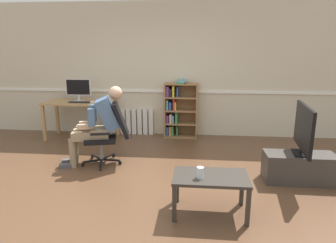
{
  "coord_description": "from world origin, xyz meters",
  "views": [
    {
      "loc": [
        0.57,
        -3.46,
        1.75
      ],
      "look_at": [
        0.15,
        0.85,
        0.7
      ],
      "focal_mm": 31.49,
      "sensor_mm": 36.0,
      "label": 1
    }
  ],
  "objects_px": {
    "imac_monitor": "(78,88)",
    "tv_screen": "(304,129)",
    "computer_mouse": "(92,102)",
    "person_seated": "(98,124)",
    "tv_stand": "(299,168)",
    "office_chair": "(110,131)",
    "drinking_glass": "(200,173)",
    "bookshelf": "(178,110)",
    "radiator": "(137,122)",
    "keyboard": "(80,102)",
    "coffee_table": "(210,181)",
    "computer_desk": "(81,106)"
  },
  "relations": [
    {
      "from": "bookshelf",
      "to": "person_seated",
      "type": "relative_size",
      "value": 0.97
    },
    {
      "from": "tv_screen",
      "to": "drinking_glass",
      "type": "relative_size",
      "value": 7.83
    },
    {
      "from": "imac_monitor",
      "to": "drinking_glass",
      "type": "distance_m",
      "value": 3.73
    },
    {
      "from": "imac_monitor",
      "to": "tv_screen",
      "type": "height_order",
      "value": "imac_monitor"
    },
    {
      "from": "tv_stand",
      "to": "coffee_table",
      "type": "relative_size",
      "value": 1.15
    },
    {
      "from": "computer_desk",
      "to": "person_seated",
      "type": "xyz_separation_m",
      "value": [
        0.8,
        -1.35,
        -0.0
      ]
    },
    {
      "from": "computer_mouse",
      "to": "tv_screen",
      "type": "distance_m",
      "value": 3.79
    },
    {
      "from": "bookshelf",
      "to": "office_chair",
      "type": "bearing_deg",
      "value": -121.15
    },
    {
      "from": "tv_stand",
      "to": "tv_screen",
      "type": "relative_size",
      "value": 0.98
    },
    {
      "from": "keyboard",
      "to": "bookshelf",
      "type": "distance_m",
      "value": 1.95
    },
    {
      "from": "bookshelf",
      "to": "drinking_glass",
      "type": "relative_size",
      "value": 9.71
    },
    {
      "from": "keyboard",
      "to": "drinking_glass",
      "type": "relative_size",
      "value": 3.5
    },
    {
      "from": "keyboard",
      "to": "computer_mouse",
      "type": "relative_size",
      "value": 4.26
    },
    {
      "from": "keyboard",
      "to": "bookshelf",
      "type": "bearing_deg",
      "value": 12.8
    },
    {
      "from": "computer_desk",
      "to": "tv_stand",
      "type": "relative_size",
      "value": 1.51
    },
    {
      "from": "imac_monitor",
      "to": "coffee_table",
      "type": "xyz_separation_m",
      "value": [
        2.54,
        -2.72,
        -0.63
      ]
    },
    {
      "from": "keyboard",
      "to": "coffee_table",
      "type": "height_order",
      "value": "keyboard"
    },
    {
      "from": "tv_stand",
      "to": "computer_desk",
      "type": "bearing_deg",
      "value": 155.15
    },
    {
      "from": "office_chair",
      "to": "coffee_table",
      "type": "xyz_separation_m",
      "value": [
        1.5,
        -1.34,
        -0.15
      ]
    },
    {
      "from": "computer_desk",
      "to": "computer_mouse",
      "type": "xyz_separation_m",
      "value": [
        0.28,
        -0.12,
        0.12
      ]
    },
    {
      "from": "person_seated",
      "to": "tv_screen",
      "type": "distance_m",
      "value": 2.94
    },
    {
      "from": "bookshelf",
      "to": "person_seated",
      "type": "height_order",
      "value": "person_seated"
    },
    {
      "from": "keyboard",
      "to": "radiator",
      "type": "xyz_separation_m",
      "value": [
        1.01,
        0.53,
        -0.5
      ]
    },
    {
      "from": "computer_mouse",
      "to": "drinking_glass",
      "type": "bearing_deg",
      "value": -51.31
    },
    {
      "from": "person_seated",
      "to": "tv_stand",
      "type": "distance_m",
      "value": 2.97
    },
    {
      "from": "bookshelf",
      "to": "radiator",
      "type": "distance_m",
      "value": 0.94
    },
    {
      "from": "radiator",
      "to": "tv_stand",
      "type": "bearing_deg",
      "value": -38.4
    },
    {
      "from": "computer_desk",
      "to": "imac_monitor",
      "type": "bearing_deg",
      "value": 129.47
    },
    {
      "from": "keyboard",
      "to": "tv_screen",
      "type": "relative_size",
      "value": 0.45
    },
    {
      "from": "computer_desk",
      "to": "tv_screen",
      "type": "xyz_separation_m",
      "value": [
        3.71,
        -1.72,
        0.09
      ]
    },
    {
      "from": "office_chair",
      "to": "imac_monitor",
      "type": "bearing_deg",
      "value": -156.94
    },
    {
      "from": "tv_stand",
      "to": "office_chair",
      "type": "bearing_deg",
      "value": 171.41
    },
    {
      "from": "office_chair",
      "to": "drinking_glass",
      "type": "relative_size",
      "value": 8.1
    },
    {
      "from": "keyboard",
      "to": "computer_mouse",
      "type": "xyz_separation_m",
      "value": [
        0.24,
        0.02,
        0.01
      ]
    },
    {
      "from": "drinking_glass",
      "to": "office_chair",
      "type": "bearing_deg",
      "value": 134.6
    },
    {
      "from": "computer_mouse",
      "to": "drinking_glass",
      "type": "height_order",
      "value": "computer_mouse"
    },
    {
      "from": "imac_monitor",
      "to": "computer_mouse",
      "type": "bearing_deg",
      "value": -29.68
    },
    {
      "from": "computer_mouse",
      "to": "radiator",
      "type": "xyz_separation_m",
      "value": [
        0.77,
        0.51,
        -0.5
      ]
    },
    {
      "from": "imac_monitor",
      "to": "computer_desk",
      "type": "bearing_deg",
      "value": -50.53
    },
    {
      "from": "imac_monitor",
      "to": "tv_stand",
      "type": "xyz_separation_m",
      "value": [
        3.78,
        -1.8,
        -0.81
      ]
    },
    {
      "from": "imac_monitor",
      "to": "coffee_table",
      "type": "relative_size",
      "value": 0.63
    },
    {
      "from": "coffee_table",
      "to": "drinking_glass",
      "type": "xyz_separation_m",
      "value": [
        -0.11,
        -0.07,
        0.12
      ]
    },
    {
      "from": "keyboard",
      "to": "bookshelf",
      "type": "height_order",
      "value": "bookshelf"
    },
    {
      "from": "computer_mouse",
      "to": "coffee_table",
      "type": "height_order",
      "value": "computer_mouse"
    },
    {
      "from": "tv_screen",
      "to": "drinking_glass",
      "type": "distance_m",
      "value": 1.7
    },
    {
      "from": "computer_desk",
      "to": "imac_monitor",
      "type": "xyz_separation_m",
      "value": [
        -0.06,
        0.08,
        0.35
      ]
    },
    {
      "from": "office_chair",
      "to": "tv_stand",
      "type": "distance_m",
      "value": 2.79
    },
    {
      "from": "computer_desk",
      "to": "keyboard",
      "type": "xyz_separation_m",
      "value": [
        0.04,
        -0.14,
        0.11
      ]
    },
    {
      "from": "bookshelf",
      "to": "computer_mouse",
      "type": "bearing_deg",
      "value": -166.05
    },
    {
      "from": "imac_monitor",
      "to": "person_seated",
      "type": "relative_size",
      "value": 0.42
    }
  ]
}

